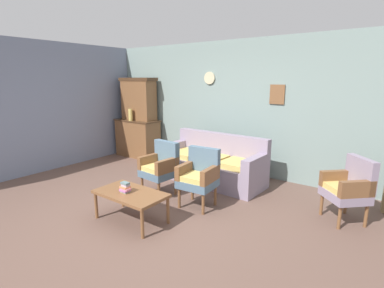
% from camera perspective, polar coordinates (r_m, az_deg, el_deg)
% --- Properties ---
extents(ground_plane, '(7.68, 7.68, 0.00)m').
position_cam_1_polar(ground_plane, '(4.46, -8.88, -13.29)').
color(ground_plane, brown).
extents(wall_back_with_decor, '(6.40, 0.09, 2.70)m').
position_cam_1_polar(wall_back_with_decor, '(6.17, 8.33, 7.04)').
color(wall_back_with_decor, gray).
rests_on(wall_back_with_decor, ground).
extents(wall_left_side, '(0.06, 5.20, 2.70)m').
position_cam_1_polar(wall_left_side, '(6.75, -29.18, 6.03)').
color(wall_left_side, slate).
rests_on(wall_left_side, ground).
extents(side_cabinet, '(1.16, 0.55, 0.93)m').
position_cam_1_polar(side_cabinet, '(7.54, -10.49, 1.15)').
color(side_cabinet, brown).
rests_on(side_cabinet, ground).
extents(cabinet_upper_hutch, '(0.99, 0.38, 1.03)m').
position_cam_1_polar(cabinet_upper_hutch, '(7.47, -10.35, 8.67)').
color(cabinet_upper_hutch, brown).
rests_on(cabinet_upper_hutch, side_cabinet).
extents(vase_on_cabinet, '(0.10, 0.10, 0.29)m').
position_cam_1_polar(vase_on_cabinet, '(7.34, -11.88, 5.59)').
color(vase_on_cabinet, tan).
rests_on(vase_on_cabinet, side_cabinet).
extents(floral_couch, '(2.03, 0.88, 0.90)m').
position_cam_1_polar(floral_couch, '(5.62, 4.09, -4.09)').
color(floral_couch, gray).
rests_on(floral_couch, ground).
extents(armchair_near_cabinet, '(0.56, 0.54, 0.90)m').
position_cam_1_polar(armchair_near_cabinet, '(4.99, -6.15, -4.21)').
color(armchair_near_cabinet, slate).
rests_on(armchair_near_cabinet, ground).
extents(armchair_near_couch_end, '(0.56, 0.53, 0.90)m').
position_cam_1_polar(armchair_near_couch_end, '(4.50, 1.40, -6.01)').
color(armchair_near_couch_end, slate).
rests_on(armchair_near_couch_end, ground).
extents(wingback_chair_by_fireplace, '(0.71, 0.71, 0.90)m').
position_cam_1_polar(wingback_chair_by_fireplace, '(4.57, 28.22, -7.31)').
color(wingback_chair_by_fireplace, gray).
rests_on(wingback_chair_by_fireplace, ground).
extents(coffee_table, '(1.00, 0.56, 0.42)m').
position_cam_1_polar(coffee_table, '(4.16, -11.83, -9.74)').
color(coffee_table, brown).
rests_on(coffee_table, ground).
extents(book_stack_on_table, '(0.14, 0.11, 0.14)m').
position_cam_1_polar(book_stack_on_table, '(4.13, -12.86, -8.30)').
color(book_stack_on_table, gray).
rests_on(book_stack_on_table, coffee_table).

